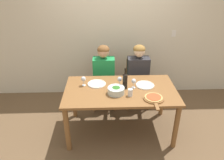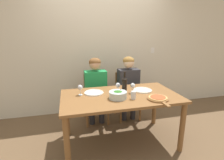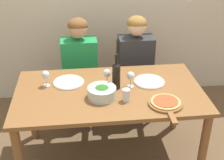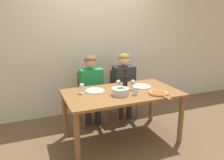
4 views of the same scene
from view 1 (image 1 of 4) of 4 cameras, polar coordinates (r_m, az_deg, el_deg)
ground_plane at (r=3.69m, az=2.01°, el=-12.79°), size 40.00×40.00×0.00m
back_wall at (r=4.21m, az=1.11°, el=13.30°), size 10.00×0.06×2.70m
dining_table at (r=3.30m, az=2.20°, el=-4.02°), size 1.66×0.92×0.76m
chair_left at (r=4.09m, az=-2.10°, el=-0.38°), size 0.42×0.42×0.88m
chair_right at (r=4.13m, az=6.45°, el=-0.23°), size 0.42×0.42×0.88m
person_woman at (r=3.88m, az=-2.16°, el=2.13°), size 0.47×0.51×1.21m
person_man at (r=3.92m, az=6.86°, el=2.26°), size 0.47×0.51×1.21m
wine_bottle at (r=3.22m, az=3.43°, el=-0.10°), size 0.07×0.07×0.33m
broccoli_bowl at (r=3.12m, az=1.08°, el=-2.72°), size 0.24×0.24×0.11m
dinner_plate_left at (r=3.39m, az=-4.01°, el=-0.97°), size 0.28×0.28×0.02m
dinner_plate_right at (r=3.38m, az=8.62°, el=-1.31°), size 0.28×0.28×0.02m
pizza_on_board at (r=3.06m, az=10.84°, el=-4.70°), size 0.29×0.43×0.04m
wine_glass_left at (r=3.33m, az=-7.47°, el=0.17°), size 0.07×0.07×0.15m
wine_glass_right at (r=3.25m, az=5.69°, el=-0.43°), size 0.07×0.07×0.15m
wine_glass_centre at (r=3.30m, az=2.00°, el=0.11°), size 0.07×0.07×0.15m
water_tumbler at (r=3.07m, az=4.81°, el=-3.27°), size 0.07×0.07×0.11m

